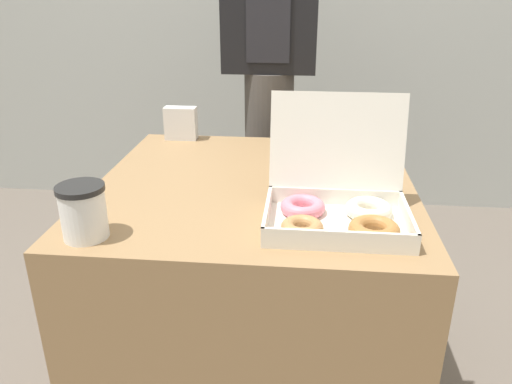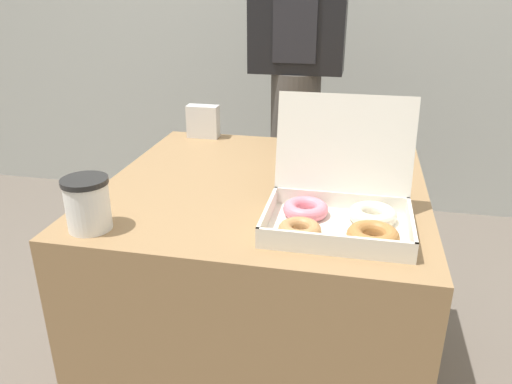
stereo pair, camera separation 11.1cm
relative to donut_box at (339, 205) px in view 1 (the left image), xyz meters
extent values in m
plane|color=#665B51|center=(-0.22, 0.23, -0.77)|extent=(14.00, 14.00, 0.00)
cube|color=#99754C|center=(-0.22, 0.23, -0.40)|extent=(0.88, 0.88, 0.72)
cube|color=white|center=(-0.01, -0.02, -0.04)|extent=(0.33, 0.24, 0.01)
cube|color=white|center=(-0.17, -0.02, -0.02)|extent=(0.01, 0.24, 0.04)
cube|color=white|center=(0.15, -0.02, -0.02)|extent=(0.01, 0.24, 0.04)
cube|color=white|center=(-0.01, -0.14, -0.02)|extent=(0.33, 0.01, 0.04)
cube|color=white|center=(-0.01, 0.09, -0.02)|extent=(0.33, 0.01, 0.04)
cube|color=white|center=(-0.01, 0.12, 0.12)|extent=(0.33, 0.05, 0.23)
torus|color=#B27F4C|center=(-0.08, -0.08, -0.02)|extent=(0.10, 0.10, 0.03)
torus|color=pink|center=(-0.08, 0.03, -0.02)|extent=(0.13, 0.13, 0.03)
torus|color=#A87038|center=(0.07, -0.08, -0.02)|extent=(0.13, 0.13, 0.03)
torus|color=silver|center=(0.07, 0.03, -0.02)|extent=(0.13, 0.13, 0.03)
cylinder|color=white|center=(-0.56, -0.13, 0.01)|extent=(0.10, 0.10, 0.11)
cylinder|color=black|center=(-0.56, -0.13, 0.07)|extent=(0.10, 0.10, 0.01)
cube|color=silver|center=(-0.52, 0.62, 0.01)|extent=(0.11, 0.05, 0.12)
cylinder|color=#4C4742|center=(-0.23, 0.96, -0.31)|extent=(0.20, 0.20, 0.91)
cube|color=#232328|center=(-0.23, 0.87, 0.38)|extent=(0.16, 0.01, 0.38)
camera|label=1|loc=(-0.09, -1.06, 0.48)|focal=35.00mm
camera|label=2|loc=(0.02, -1.05, 0.48)|focal=35.00mm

